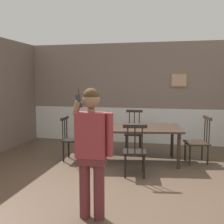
{
  "coord_description": "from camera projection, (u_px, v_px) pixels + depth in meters",
  "views": [
    {
      "loc": [
        0.94,
        -4.22,
        1.75
      ],
      "look_at": [
        0.06,
        -0.21,
        1.29
      ],
      "focal_mm": 44.05,
      "sensor_mm": 36.0,
      "label": 1
    }
  ],
  "objects": [
    {
      "name": "chair_opposite_corner",
      "position": [
        72.0,
        139.0,
        6.07
      ],
      "size": [
        0.44,
        0.44,
        0.96
      ],
      "rotation": [
        0.0,
        0.0,
        4.75
      ],
      "color": "black",
      "rests_on": "ground_plane"
    },
    {
      "name": "room_back_partition",
      "position": [
        138.0,
        95.0,
        7.75
      ],
      "size": [
        6.38,
        0.17,
        2.8
      ],
      "color": "gray",
      "rests_on": "ground_plane"
    },
    {
      "name": "chair_by_doorway",
      "position": [
        198.0,
        141.0,
        5.88
      ],
      "size": [
        0.56,
        0.56,
        1.0
      ],
      "rotation": [
        0.0,
        0.0,
        1.78
      ],
      "color": "#2D2319",
      "rests_on": "ground_plane"
    },
    {
      "name": "person_figure",
      "position": [
        92.0,
        146.0,
        3.42
      ],
      "size": [
        0.54,
        0.22,
        1.67
      ],
      "rotation": [
        0.0,
        0.0,
        3.14
      ],
      "color": "brown",
      "rests_on": "ground_plane"
    },
    {
      "name": "chair_at_table_head",
      "position": [
        134.0,
        132.0,
        6.9
      ],
      "size": [
        0.44,
        0.44,
        1.02
      ],
      "rotation": [
        0.0,
        0.0,
        3.19
      ],
      "color": "#2D2319",
      "rests_on": "ground_plane"
    },
    {
      "name": "dining_table",
      "position": [
        134.0,
        130.0,
        5.95
      ],
      "size": [
        2.11,
        1.37,
        0.76
      ],
      "rotation": [
        0.0,
        0.0,
        0.15
      ],
      "color": "#38281E",
      "rests_on": "ground_plane"
    },
    {
      "name": "chair_near_window",
      "position": [
        135.0,
        151.0,
        5.04
      ],
      "size": [
        0.49,
        0.49,
        0.99
      ],
      "rotation": [
        0.0,
        0.0,
        0.15
      ],
      "color": "black",
      "rests_on": "ground_plane"
    },
    {
      "name": "ground_plane",
      "position": [
        111.0,
        189.0,
        4.49
      ],
      "size": [
        7.72,
        7.72,
        0.0
      ],
      "primitive_type": "plane",
      "color": "brown"
    }
  ]
}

